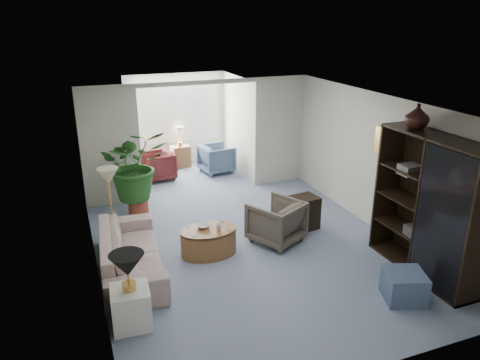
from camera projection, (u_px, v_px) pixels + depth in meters
name	position (u px, v px, depth m)	size (l,w,h in m)	color
floor	(253.00, 252.00, 7.80)	(6.00, 6.00, 0.00)	#7B89A2
sunroom_floor	(189.00, 177.00, 11.40)	(2.60, 2.60, 0.00)	#7B89A2
back_pier_left	(111.00, 147.00, 9.36)	(1.20, 0.12, 2.50)	beige
back_pier_right	(279.00, 131.00, 10.65)	(1.20, 0.12, 2.50)	beige
back_header	(199.00, 83.00, 9.60)	(2.60, 0.12, 0.10)	beige
window_pane	(176.00, 113.00, 11.87)	(2.20, 0.02, 1.50)	white
window_blinds	(176.00, 113.00, 11.84)	(2.20, 0.02, 1.50)	white
framed_picture	(387.00, 143.00, 7.96)	(0.04, 0.50, 0.40)	beige
sofa	(131.00, 252.00, 7.12)	(2.27, 0.89, 0.66)	beige
end_table	(131.00, 307.00, 5.89)	(0.49, 0.49, 0.53)	white
table_lamp	(127.00, 265.00, 5.68)	(0.44, 0.44, 0.30)	black
floor_lamp	(108.00, 176.00, 7.69)	(0.36, 0.36, 0.28)	beige
coffee_table	(209.00, 242.00, 7.68)	(0.95, 0.95, 0.45)	olive
coffee_bowl	(204.00, 226.00, 7.67)	(0.23, 0.23, 0.06)	silver
coffee_cup	(219.00, 228.00, 7.55)	(0.10, 0.10, 0.09)	#BAB4A3
wingback_chair	(276.00, 222.00, 8.06)	(0.81, 0.83, 0.75)	#5B5648
side_table_dark	(303.00, 213.00, 8.58)	(0.52, 0.42, 0.62)	black
entertainment_cabinet	(429.00, 207.00, 6.87)	(0.52, 1.96, 2.17)	black
cabinet_urn	(417.00, 116.00, 6.88)	(0.36, 0.36, 0.38)	black
ottoman	(404.00, 286.00, 6.45)	(0.53, 0.53, 0.42)	#4C6083
plant_pot	(138.00, 206.00, 9.29)	(0.40, 0.40, 0.32)	#9D3E2D
house_plant	(135.00, 164.00, 8.99)	(1.28, 1.11, 1.43)	#21531C
sunroom_chair_blue	(217.00, 159.00, 11.63)	(0.75, 0.78, 0.71)	#4C6083
sunroom_chair_maroon	(158.00, 166.00, 11.13)	(0.72, 0.74, 0.68)	maroon
sunroom_table	(180.00, 156.00, 12.06)	(0.47, 0.36, 0.57)	olive
shelf_clutter	(432.00, 210.00, 6.76)	(0.30, 1.29, 1.06)	#2F2B24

